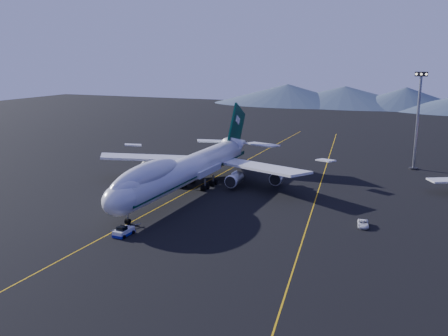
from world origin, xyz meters
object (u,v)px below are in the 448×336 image
at_px(boeing_747, 188,169).
at_px(floodlight_mast, 417,121).
at_px(service_van, 363,224).
at_px(pushback_tug, 124,232).

relative_size(boeing_747, floodlight_mast, 2.55).
height_order(service_van, floodlight_mast, floodlight_mast).
bearing_deg(floodlight_mast, pushback_tug, -120.15).
xyz_separation_m(pushback_tug, service_van, (40.53, 22.55, 0.02)).
distance_m(boeing_747, pushback_tug, 32.92).
height_order(pushback_tug, service_van, pushback_tug).
relative_size(pushback_tug, service_van, 1.00).
bearing_deg(pushback_tug, floodlight_mast, 61.97).
distance_m(pushback_tug, floodlight_mast, 94.87).
xyz_separation_m(pushback_tug, floodlight_mast, (47.14, 81.17, 13.81)).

